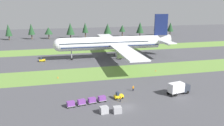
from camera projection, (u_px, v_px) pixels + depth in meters
ground_plane at (127, 107)px, 60.10m from camera, size 400.00×400.00×0.00m
grass_strip_near at (103, 73)px, 89.44m from camera, size 320.00×17.30×0.01m
grass_strip_far at (87, 50)px, 133.23m from camera, size 320.00×17.30×0.01m
airliner at (114, 43)px, 111.76m from camera, size 57.61×70.81×21.00m
baggage_tug at (119, 96)px, 65.25m from camera, size 2.79×1.73×1.97m
cargo_dolly_lead at (102, 98)px, 63.26m from camera, size 2.43×1.86×1.55m
cargo_dolly_second at (92, 100)px, 62.14m from camera, size 2.43×1.86×1.55m
cargo_dolly_third at (82, 102)px, 61.01m from camera, size 2.43×1.86×1.55m
cargo_dolly_fourth at (71, 104)px, 59.88m from camera, size 2.43×1.86×1.55m
catering_truck at (179, 88)px, 68.18m from camera, size 7.28×3.71×3.58m
pushback_tractor at (42, 60)px, 106.35m from camera, size 2.63×1.36×1.97m
ground_crew_marshaller at (120, 98)px, 63.25m from camera, size 0.36×0.56×1.74m
ground_crew_loader at (133, 88)px, 70.89m from camera, size 0.54×0.36×1.74m
uld_container_0 at (104, 110)px, 56.63m from camera, size 2.20×1.85×1.70m
uld_container_1 at (117, 110)px, 56.75m from camera, size 2.05×1.66×1.62m
taxiway_marker_0 at (156, 70)px, 91.66m from camera, size 0.44×0.44×0.61m
taxiway_marker_1 at (58, 77)px, 83.05m from camera, size 0.44×0.44×0.70m
distant_tree_line at (84, 29)px, 177.54m from camera, size 160.18×9.18×11.84m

